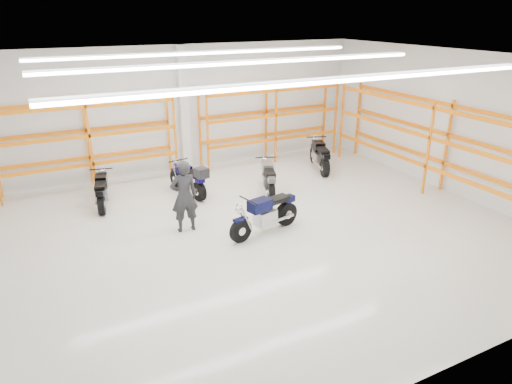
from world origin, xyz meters
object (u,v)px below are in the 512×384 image
motorcycle_main (267,214)px  motorcycle_back_c (268,179)px  structural_column (184,110)px  motorcycle_back_a (102,191)px  motorcycle_back_b (190,180)px  standing_man (184,196)px  motorcycle_back_d (320,157)px

motorcycle_main → motorcycle_back_c: bearing=61.3°
motorcycle_back_c → structural_column: size_ratio=0.46×
motorcycle_main → motorcycle_back_a: motorcycle_main is taller
motorcycle_back_b → standing_man: 2.57m
motorcycle_main → motorcycle_back_a: (-3.65, 3.82, -0.04)m
motorcycle_back_a → motorcycle_back_b: size_ratio=0.94×
motorcycle_back_c → standing_man: 3.61m
motorcycle_back_a → motorcycle_back_c: bearing=-14.8°
motorcycle_back_b → motorcycle_back_d: (5.15, 0.21, -0.01)m
motorcycle_back_d → structural_column: (-4.40, 2.33, 1.72)m
motorcycle_back_d → motorcycle_main: bearing=-138.8°
motorcycle_back_b → structural_column: size_ratio=0.49×
motorcycle_main → motorcycle_back_d: 5.54m
motorcycle_back_c → structural_column: 4.22m
standing_man → structural_column: (1.70, 4.89, 1.26)m
motorcycle_main → motorcycle_back_a: bearing=133.7°
motorcycle_back_b → structural_column: 3.16m
motorcycle_back_d → motorcycle_back_b: bearing=-177.7°
motorcycle_back_a → standing_man: size_ratio=1.03×
motorcycle_main → motorcycle_back_c: motorcycle_main is taller
motorcycle_back_a → standing_man: standing_man is taller
motorcycle_back_b → standing_man: (-0.94, -2.34, 0.45)m
standing_man → structural_column: structural_column is taller
motorcycle_main → structural_column: 6.23m
motorcycle_main → motorcycle_back_d: bearing=41.2°
motorcycle_main → motorcycle_back_c: size_ratio=1.08×
structural_column → motorcycle_back_d: bearing=-27.9°
motorcycle_back_d → standing_man: standing_man is taller
motorcycle_back_b → motorcycle_back_c: size_ratio=1.06×
motorcycle_back_b → motorcycle_main: bearing=-74.0°
motorcycle_back_a → motorcycle_back_d: bearing=-1.2°
motorcycle_back_a → motorcycle_back_c: 5.19m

